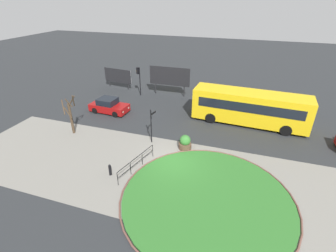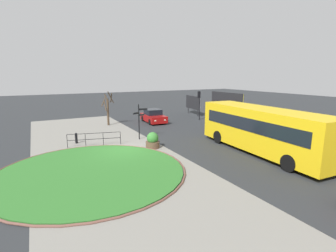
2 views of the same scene
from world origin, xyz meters
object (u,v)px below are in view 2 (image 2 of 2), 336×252
(car_far_lane, at_px, (153,116))
(billboard_left, at_px, (193,103))
(street_tree_bare, at_px, (108,108))
(billboard_right, at_px, (226,103))
(bollard_foreground, at_px, (76,138))
(planter_near_signpost, at_px, (153,141))
(bus_yellow, at_px, (262,129))
(signpost_directional, at_px, (139,119))
(traffic_light_near, at_px, (199,99))

(car_far_lane, distance_m, billboard_left, 7.70)
(street_tree_bare, bearing_deg, billboard_right, 66.17)
(bollard_foreground, relative_size, car_far_lane, 0.21)
(car_far_lane, distance_m, billboard_right, 8.29)
(planter_near_signpost, bearing_deg, street_tree_bare, -176.52)
(billboard_right, bearing_deg, bus_yellow, -28.51)
(billboard_left, xyz_separation_m, billboard_right, (7.17, -0.36, 0.68))
(bollard_foreground, xyz_separation_m, billboard_left, (-8.06, 16.34, 1.18))
(car_far_lane, bearing_deg, bus_yellow, 11.08)
(signpost_directional, bearing_deg, billboard_left, 128.85)
(bollard_foreground, xyz_separation_m, bus_yellow, (8.58, 11.01, 1.24))
(billboard_right, bearing_deg, car_far_lane, -124.17)
(billboard_right, distance_m, street_tree_bare, 12.89)
(signpost_directional, xyz_separation_m, planter_near_signpost, (2.89, -0.11, -1.20))
(bus_yellow, xyz_separation_m, traffic_light_near, (-12.97, 3.78, 0.83))
(bollard_foreground, bearing_deg, billboard_left, 116.24)
(bollard_foreground, height_order, car_far_lane, car_far_lane)
(signpost_directional, bearing_deg, billboard_right, 100.35)
(bollard_foreground, xyz_separation_m, traffic_light_near, (-4.38, 14.79, 2.07))
(signpost_directional, height_order, street_tree_bare, street_tree_bare)
(billboard_right, relative_size, street_tree_bare, 1.35)
(billboard_left, bearing_deg, billboard_right, 4.26)
(signpost_directional, distance_m, street_tree_bare, 7.26)
(street_tree_bare, bearing_deg, planter_near_signpost, 3.48)
(billboard_right, height_order, street_tree_bare, street_tree_bare)
(bus_yellow, distance_m, billboard_right, 10.71)
(bus_yellow, height_order, traffic_light_near, traffic_light_near)
(billboard_left, bearing_deg, car_far_lane, -62.20)
(bus_yellow, distance_m, traffic_light_near, 13.53)
(billboard_left, height_order, billboard_right, billboard_right)
(bus_yellow, bearing_deg, car_far_lane, 10.85)
(signpost_directional, height_order, planter_near_signpost, signpost_directional)
(traffic_light_near, xyz_separation_m, billboard_right, (3.50, 1.19, -0.21))
(signpost_directional, relative_size, street_tree_bare, 0.81)
(billboard_left, relative_size, billboard_right, 0.81)
(planter_near_signpost, bearing_deg, billboard_right, 113.73)
(signpost_directional, distance_m, billboard_left, 14.65)
(bollard_foreground, bearing_deg, street_tree_bare, 145.40)
(car_far_lane, bearing_deg, bollard_foreground, -56.10)
(bus_yellow, xyz_separation_m, car_far_lane, (-13.94, -1.82, -1.00))
(bollard_foreground, xyz_separation_m, car_far_lane, (-5.36, 9.19, 0.24))
(bus_yellow, xyz_separation_m, billboard_right, (-9.47, 4.97, 0.62))
(billboard_left, relative_size, street_tree_bare, 1.09)
(traffic_light_near, height_order, billboard_right, billboard_right)
(signpost_directional, xyz_separation_m, street_tree_bare, (-7.22, -0.73, 0.09))
(signpost_directional, distance_m, traffic_light_near, 11.32)
(traffic_light_near, height_order, street_tree_bare, street_tree_bare)
(traffic_light_near, distance_m, billboard_left, 4.09)
(bus_yellow, relative_size, car_far_lane, 2.60)
(billboard_right, bearing_deg, signpost_directional, -80.45)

